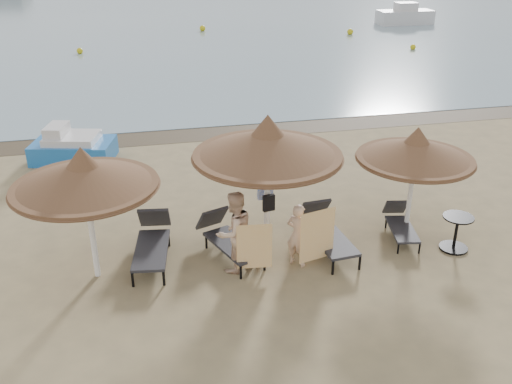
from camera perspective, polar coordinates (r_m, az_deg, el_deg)
ground at (r=11.94m, az=-1.16°, el=-9.11°), size 160.00×160.00×0.00m
wet_sand_strip at (r=20.31m, az=-6.43°, el=5.77°), size 200.00×1.60×0.01m
palapa_left at (r=11.57m, az=-16.82°, el=1.60°), size 2.92×2.92×2.90m
palapa_center at (r=11.97m, az=1.16°, el=4.78°), size 3.23×3.23×3.20m
palapa_right at (r=13.34m, az=15.70°, el=4.07°), size 2.69×2.69×2.67m
lounger_far_left at (r=12.80m, az=-10.33°, el=-4.77°), size 0.99×2.17×0.94m
lounger_near_left at (r=12.78m, az=-2.94°, el=-4.51°), size 1.31×2.09×0.89m
lounger_near_right at (r=13.09m, az=6.94°, el=-3.81°), size 0.88×2.15×0.94m
lounger_far_right at (r=13.94m, az=14.21°, el=-3.00°), size 0.83×1.67×0.72m
side_table at (r=13.68m, az=19.34°, el=-3.95°), size 0.69×0.69×0.83m
person_left at (r=11.86m, az=-2.18°, el=-3.42°), size 1.15×1.00×2.10m
person_right at (r=12.15m, az=4.22°, el=-3.82°), size 0.91×0.91×1.69m
towel_left at (r=11.79m, az=-0.16°, el=-5.49°), size 0.74×0.10×1.03m
towel_right at (r=12.06m, az=6.15°, el=-4.34°), size 0.82×0.23×1.18m
bag_patterned at (r=12.57m, az=0.93°, el=0.23°), size 0.35×0.13×0.43m
bag_dark at (r=12.34m, az=1.28°, el=-1.10°), size 0.27×0.14×0.37m
pedal_boat at (r=18.71m, az=-17.90°, el=4.29°), size 2.71×1.99×1.13m
buoy_left at (r=34.74m, az=-17.21°, el=13.33°), size 0.35×0.35×0.35m
buoy_mid at (r=40.81m, az=-5.37°, el=15.99°), size 0.40×0.40×0.40m
buoy_right at (r=35.61m, az=15.43°, el=13.80°), size 0.33×0.33×0.33m
buoy_extra at (r=39.73m, az=9.40°, el=15.52°), size 0.41×0.41×0.41m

